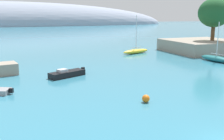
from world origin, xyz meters
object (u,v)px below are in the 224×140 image
at_px(sailboat_yellow_near_shore, 136,51).
at_px(motorboat_black_alongside_breakwater, 67,74).
at_px(sailboat_teal_mid_mooring, 216,58).
at_px(tree_clump_shore, 214,13).
at_px(mooring_buoy_orange, 146,99).

xyz_separation_m(sailboat_yellow_near_shore, motorboat_black_alongside_breakwater, (-19.10, -17.25, -0.10)).
relative_size(sailboat_yellow_near_shore, sailboat_teal_mid_mooring, 1.17).
distance_m(tree_clump_shore, sailboat_teal_mid_mooring, 15.50).
distance_m(sailboat_yellow_near_shore, mooring_buoy_orange, 34.00).
xyz_separation_m(tree_clump_shore, motorboat_black_alongside_breakwater, (-36.41, -12.65, -8.57)).
height_order(motorboat_black_alongside_breakwater, mooring_buoy_orange, motorboat_black_alongside_breakwater).
bearing_deg(sailboat_yellow_near_shore, tree_clump_shore, 146.04).
bearing_deg(sailboat_yellow_near_shore, mooring_buoy_orange, 46.74).
distance_m(sailboat_yellow_near_shore, sailboat_teal_mid_mooring, 17.63).
xyz_separation_m(sailboat_teal_mid_mooring, motorboat_black_alongside_breakwater, (-28.49, -2.33, -0.14)).
bearing_deg(tree_clump_shore, sailboat_teal_mid_mooring, -127.49).
height_order(sailboat_yellow_near_shore, sailboat_teal_mid_mooring, sailboat_yellow_near_shore).
height_order(sailboat_teal_mid_mooring, motorboat_black_alongside_breakwater, sailboat_teal_mid_mooring).
bearing_deg(motorboat_black_alongside_breakwater, mooring_buoy_orange, 86.36).
relative_size(tree_clump_shore, mooring_buoy_orange, 12.22).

